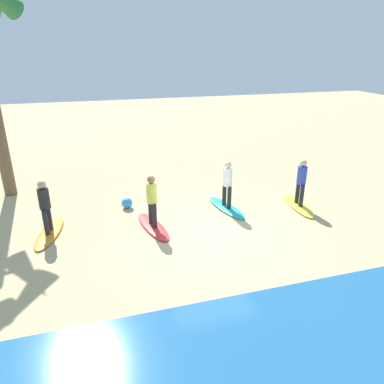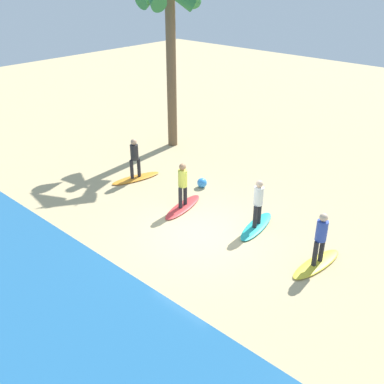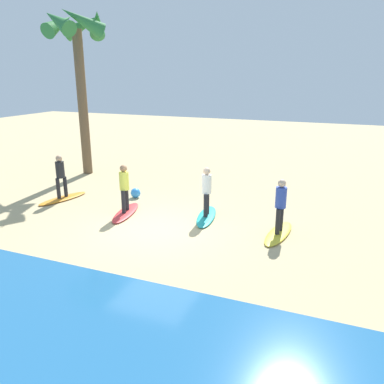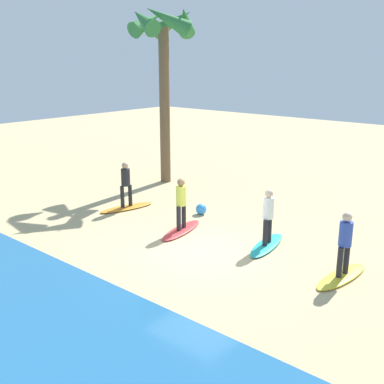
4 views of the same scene
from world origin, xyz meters
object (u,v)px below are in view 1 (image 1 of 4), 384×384
at_px(surfer_yellow, 301,179).
at_px(surfer_red, 152,197).
at_px(surfboard_orange, 50,233).
at_px(beach_ball, 127,203).
at_px(surfer_teal, 227,181).
at_px(surfer_orange, 45,203).
at_px(surfboard_teal, 226,207).
at_px(surfboard_yellow, 298,205).
at_px(surfboard_red, 153,226).

distance_m(surfer_yellow, surfer_red, 5.22).
distance_m(surfboard_orange, beach_ball, 2.78).
height_order(surfer_teal, surfer_orange, same).
distance_m(surfboard_teal, surfer_orange, 5.87).
relative_size(surfboard_teal, surfer_orange, 1.28).
xyz_separation_m(surfer_yellow, surfboard_orange, (8.29, -0.33, -0.99)).
height_order(surfboard_yellow, surfboard_teal, same).
distance_m(surfboard_orange, surfer_orange, 0.99).
bearing_deg(surfer_orange, surfer_teal, -177.85).
relative_size(surfboard_orange, beach_ball, 5.51).
xyz_separation_m(surfboard_red, surfer_orange, (3.07, -0.46, 0.99)).
relative_size(surfboard_yellow, surfer_orange, 1.28).
bearing_deg(surfer_yellow, surfer_red, 1.44).
height_order(surfboard_red, beach_ball, beach_ball).
xyz_separation_m(surfboard_yellow, surfer_orange, (8.29, -0.33, 0.99)).
distance_m(surfer_orange, beach_ball, 2.90).
relative_size(surfer_yellow, surfer_orange, 1.00).
bearing_deg(surfboard_orange, surfer_yellow, 101.42).
xyz_separation_m(surfer_red, beach_ball, (0.60, -1.72, -0.85)).
height_order(surfboard_yellow, surfer_teal, surfer_teal).
bearing_deg(surfboard_teal, surfboard_orange, -98.61).
height_order(surfboard_yellow, beach_ball, beach_ball).
height_order(surfboard_yellow, surfer_red, surfer_red).
xyz_separation_m(surfer_yellow, surfboard_red, (5.22, 0.13, -0.99)).
relative_size(surfer_orange, beach_ball, 4.30).
height_order(surfer_yellow, surfboard_teal, surfer_yellow).
xyz_separation_m(surfer_yellow, surfer_teal, (2.50, -0.55, 0.00)).
bearing_deg(surfer_teal, surfer_red, 14.07).
bearing_deg(beach_ball, surfboard_red, 109.10).
xyz_separation_m(surfer_red, surfboard_orange, (3.07, -0.46, -0.99)).
height_order(surfer_yellow, surfboard_orange, surfer_yellow).
distance_m(surfboard_teal, surfer_red, 2.97).
distance_m(surfer_red, beach_ball, 2.01).
bearing_deg(surfboard_teal, beach_ball, -118.19).
height_order(surfer_teal, surfer_red, same).
distance_m(surfboard_yellow, beach_ball, 6.03).
height_order(surfer_red, surfer_orange, same).
xyz_separation_m(surfer_yellow, surfer_red, (5.22, 0.13, 0.00)).
relative_size(surfboard_yellow, surfer_teal, 1.28).
distance_m(surfer_teal, surfboard_red, 2.97).
bearing_deg(surfboard_orange, surfer_orange, 0.00).
height_order(surfboard_teal, surfboard_orange, same).
relative_size(surfer_teal, surfer_red, 1.00).
xyz_separation_m(surfer_orange, beach_ball, (-2.47, -1.26, -0.85)).
distance_m(surfboard_teal, surfer_teal, 0.99).
relative_size(surfboard_red, surfer_red, 1.28).
bearing_deg(surfboard_teal, surfer_yellow, 66.88).
bearing_deg(surfer_orange, surfboard_red, 171.42).
bearing_deg(surfer_orange, surfboard_yellow, 177.70).
bearing_deg(surfboard_yellow, surfer_yellow, 6.12).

